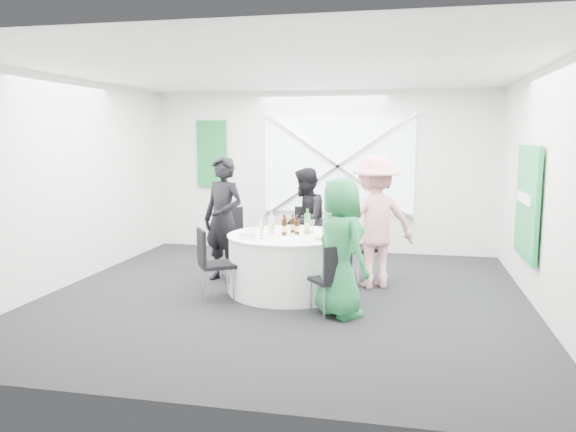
% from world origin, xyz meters
% --- Properties ---
extents(floor, '(6.00, 6.00, 0.00)m').
position_xyz_m(floor, '(0.00, 0.00, 0.00)').
color(floor, black).
rests_on(floor, ground).
extents(ceiling, '(6.00, 6.00, 0.00)m').
position_xyz_m(ceiling, '(0.00, 0.00, 2.80)').
color(ceiling, silver).
rests_on(ceiling, wall_back).
extents(wall_back, '(6.00, 0.00, 6.00)m').
position_xyz_m(wall_back, '(0.00, 3.00, 1.40)').
color(wall_back, silver).
rests_on(wall_back, floor).
extents(wall_front, '(6.00, 0.00, 6.00)m').
position_xyz_m(wall_front, '(0.00, -3.00, 1.40)').
color(wall_front, silver).
rests_on(wall_front, floor).
extents(wall_left, '(0.00, 6.00, 6.00)m').
position_xyz_m(wall_left, '(-3.00, 0.00, 1.40)').
color(wall_left, silver).
rests_on(wall_left, floor).
extents(wall_right, '(0.00, 6.00, 6.00)m').
position_xyz_m(wall_right, '(3.00, 0.00, 1.40)').
color(wall_right, silver).
rests_on(wall_right, floor).
extents(window_panel, '(2.60, 0.03, 1.60)m').
position_xyz_m(window_panel, '(0.30, 2.96, 1.50)').
color(window_panel, white).
rests_on(window_panel, wall_back).
extents(window_brace_a, '(2.63, 0.05, 1.84)m').
position_xyz_m(window_brace_a, '(0.30, 2.92, 1.50)').
color(window_brace_a, silver).
rests_on(window_brace_a, window_panel).
extents(window_brace_b, '(2.63, 0.05, 1.84)m').
position_xyz_m(window_brace_b, '(0.30, 2.92, 1.50)').
color(window_brace_b, silver).
rests_on(window_brace_b, window_panel).
extents(green_banner, '(0.55, 0.04, 1.20)m').
position_xyz_m(green_banner, '(-2.00, 2.95, 1.70)').
color(green_banner, '#125A2B').
rests_on(green_banner, wall_back).
extents(green_sign, '(0.05, 1.20, 1.40)m').
position_xyz_m(green_sign, '(2.94, 0.60, 1.20)').
color(green_sign, '#198C3E').
rests_on(green_sign, wall_right).
extents(banquet_table, '(1.56, 1.56, 0.76)m').
position_xyz_m(banquet_table, '(0.00, 0.20, 0.38)').
color(banquet_table, white).
rests_on(banquet_table, floor).
extents(chair_back, '(0.45, 0.46, 0.96)m').
position_xyz_m(chair_back, '(0.03, 1.39, 0.57)').
color(chair_back, black).
rests_on(chair_back, floor).
extents(chair_back_left, '(0.63, 0.62, 0.98)m').
position_xyz_m(chair_back_left, '(-0.93, 0.91, 0.58)').
color(chair_back_left, black).
rests_on(chair_back_left, floor).
extents(chair_back_right, '(0.62, 0.62, 0.97)m').
position_xyz_m(chair_back_right, '(0.96, 0.98, 0.57)').
color(chair_back_right, black).
rests_on(chair_back_right, floor).
extents(chair_front_right, '(0.52, 0.52, 0.82)m').
position_xyz_m(chair_front_right, '(0.70, -0.68, 0.48)').
color(chair_front_right, black).
rests_on(chair_front_right, floor).
extents(chair_front_left, '(0.56, 0.56, 0.89)m').
position_xyz_m(chair_front_left, '(-0.86, -0.34, 0.52)').
color(chair_front_left, black).
rests_on(chair_front_left, floor).
extents(person_man_back_left, '(0.74, 0.62, 1.74)m').
position_xyz_m(person_man_back_left, '(-1.00, 0.59, 0.87)').
color(person_man_back_left, black).
rests_on(person_man_back_left, floor).
extents(person_man_back, '(0.43, 0.76, 1.56)m').
position_xyz_m(person_man_back, '(0.02, 1.30, 0.78)').
color(person_man_back, black).
rests_on(person_man_back, floor).
extents(person_woman_pink, '(1.26, 0.96, 1.76)m').
position_xyz_m(person_woman_pink, '(1.07, 0.70, 0.88)').
color(person_woman_pink, pink).
rests_on(person_woman_pink, floor).
extents(person_woman_green, '(0.89, 0.90, 1.57)m').
position_xyz_m(person_woman_green, '(0.77, -0.63, 0.78)').
color(person_woman_green, '#217C40').
rests_on(person_woman_green, floor).
extents(plate_back, '(0.28, 0.28, 0.01)m').
position_xyz_m(plate_back, '(-0.02, 0.80, 0.77)').
color(plate_back, white).
rests_on(plate_back, banquet_table).
extents(plate_back_left, '(0.24, 0.24, 0.01)m').
position_xyz_m(plate_back_left, '(-0.47, 0.46, 0.77)').
color(plate_back_left, white).
rests_on(plate_back_left, banquet_table).
extents(plate_back_right, '(0.27, 0.27, 0.04)m').
position_xyz_m(plate_back_right, '(0.53, 0.45, 0.78)').
color(plate_back_right, white).
rests_on(plate_back_right, banquet_table).
extents(plate_front_right, '(0.29, 0.29, 0.04)m').
position_xyz_m(plate_front_right, '(0.49, -0.10, 0.78)').
color(plate_front_right, white).
rests_on(plate_front_right, banquet_table).
extents(plate_front_left, '(0.25, 0.25, 0.01)m').
position_xyz_m(plate_front_left, '(-0.44, -0.17, 0.77)').
color(plate_front_left, white).
rests_on(plate_front_left, banquet_table).
extents(napkin, '(0.23, 0.19, 0.05)m').
position_xyz_m(napkin, '(-0.46, -0.10, 0.80)').
color(napkin, white).
rests_on(napkin, plate_front_left).
extents(beer_bottle_a, '(0.06, 0.06, 0.25)m').
position_xyz_m(beer_bottle_a, '(-0.06, 0.28, 0.85)').
color(beer_bottle_a, '#331A09').
rests_on(beer_bottle_a, banquet_table).
extents(beer_bottle_b, '(0.06, 0.06, 0.25)m').
position_xyz_m(beer_bottle_b, '(0.03, 0.36, 0.85)').
color(beer_bottle_b, '#331A09').
rests_on(beer_bottle_b, banquet_table).
extents(beer_bottle_c, '(0.06, 0.06, 0.24)m').
position_xyz_m(beer_bottle_c, '(0.11, 0.23, 0.85)').
color(beer_bottle_c, '#331A09').
rests_on(beer_bottle_c, banquet_table).
extents(beer_bottle_d, '(0.06, 0.06, 0.27)m').
position_xyz_m(beer_bottle_d, '(-0.04, 0.13, 0.86)').
color(beer_bottle_d, '#331A09').
rests_on(beer_bottle_d, banquet_table).
extents(green_water_bottle, '(0.08, 0.08, 0.33)m').
position_xyz_m(green_water_bottle, '(0.23, 0.31, 0.89)').
color(green_water_bottle, green).
rests_on(green_water_bottle, banquet_table).
extents(clear_water_bottle, '(0.08, 0.08, 0.29)m').
position_xyz_m(clear_water_bottle, '(-0.21, 0.18, 0.87)').
color(clear_water_bottle, silver).
rests_on(clear_water_bottle, banquet_table).
extents(wine_glass_a, '(0.07, 0.07, 0.17)m').
position_xyz_m(wine_glass_a, '(-0.01, 0.54, 0.88)').
color(wine_glass_a, white).
rests_on(wine_glass_a, banquet_table).
extents(wine_glass_b, '(0.07, 0.07, 0.17)m').
position_xyz_m(wine_glass_b, '(0.29, 0.40, 0.88)').
color(wine_glass_b, white).
rests_on(wine_glass_b, banquet_table).
extents(wine_glass_c, '(0.07, 0.07, 0.17)m').
position_xyz_m(wine_glass_c, '(-0.26, -0.14, 0.88)').
color(wine_glass_c, white).
rests_on(wine_glass_c, banquet_table).
extents(wine_glass_d, '(0.07, 0.07, 0.17)m').
position_xyz_m(wine_glass_d, '(-0.38, 0.28, 0.88)').
color(wine_glass_d, white).
rests_on(wine_glass_d, banquet_table).
extents(wine_glass_e, '(0.07, 0.07, 0.17)m').
position_xyz_m(wine_glass_e, '(0.19, 0.47, 0.88)').
color(wine_glass_e, white).
rests_on(wine_glass_e, banquet_table).
extents(wine_glass_f, '(0.07, 0.07, 0.17)m').
position_xyz_m(wine_glass_f, '(-0.31, 0.05, 0.88)').
color(wine_glass_f, white).
rests_on(wine_glass_f, banquet_table).
extents(fork_a, '(0.10, 0.13, 0.01)m').
position_xyz_m(fork_a, '(-0.54, -0.01, 0.76)').
color(fork_a, silver).
rests_on(fork_a, banquet_table).
extents(knife_a, '(0.10, 0.13, 0.01)m').
position_xyz_m(knife_a, '(-0.33, -0.27, 0.76)').
color(knife_a, silver).
rests_on(knife_a, banquet_table).
extents(fork_b, '(0.10, 0.13, 0.01)m').
position_xyz_m(fork_b, '(0.55, 0.38, 0.76)').
color(fork_b, silver).
rests_on(fork_b, banquet_table).
extents(knife_b, '(0.09, 0.14, 0.01)m').
position_xyz_m(knife_b, '(0.38, 0.63, 0.76)').
color(knife_b, silver).
rests_on(knife_b, banquet_table).
extents(fork_c, '(0.10, 0.13, 0.01)m').
position_xyz_m(fork_c, '(0.33, -0.27, 0.76)').
color(fork_c, silver).
rests_on(fork_c, banquet_table).
extents(knife_c, '(0.11, 0.12, 0.01)m').
position_xyz_m(knife_c, '(0.52, -0.05, 0.76)').
color(knife_c, silver).
rests_on(knife_c, banquet_table).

